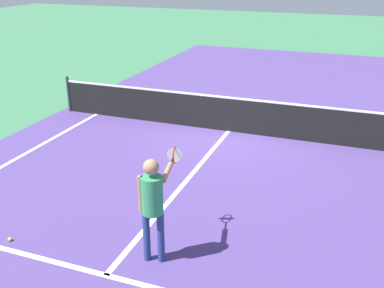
{
  "coord_description": "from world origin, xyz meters",
  "views": [
    {
      "loc": [
        3.06,
        -10.97,
        4.28
      ],
      "look_at": [
        0.25,
        -3.48,
        1.0
      ],
      "focal_mm": 42.09,
      "sensor_mm": 36.0,
      "label": 1
    }
  ],
  "objects": [
    {
      "name": "line_center_service",
      "position": [
        0.0,
        -3.2,
        0.0
      ],
      "size": [
        0.1,
        6.4,
        0.01
      ],
      "primitive_type": "cube",
      "color": "white",
      "rests_on": "ground_plane"
    },
    {
      "name": "line_service_near",
      "position": [
        0.0,
        -6.4,
        0.0
      ],
      "size": [
        8.22,
        0.1,
        0.01
      ],
      "primitive_type": "cube",
      "color": "white",
      "rests_on": "ground_plane"
    },
    {
      "name": "tennis_ball_mid_court",
      "position": [
        -1.93,
        -6.19,
        0.03
      ],
      "size": [
        0.07,
        0.07,
        0.07
      ],
      "primitive_type": "sphere",
      "color": "#CCE033",
      "rests_on": "ground_plane"
    },
    {
      "name": "court_surface_inbounds",
      "position": [
        0.0,
        0.0,
        0.0
      ],
      "size": [
        10.62,
        24.4,
        0.0
      ],
      "primitive_type": "cube",
      "color": "#4C387A",
      "rests_on": "ground_plane"
    },
    {
      "name": "player_near",
      "position": [
        0.5,
        -5.78,
        1.06
      ],
      "size": [
        0.41,
        1.23,
        1.69
      ],
      "color": "navy",
      "rests_on": "ground_plane"
    },
    {
      "name": "net",
      "position": [
        0.0,
        0.0,
        0.49
      ],
      "size": [
        10.14,
        0.09,
        1.07
      ],
      "color": "#33383D",
      "rests_on": "ground_plane"
    },
    {
      "name": "ground_plane",
      "position": [
        0.0,
        0.0,
        0.0
      ],
      "size": [
        60.0,
        60.0,
        0.0
      ],
      "primitive_type": "plane",
      "color": "#38724C"
    }
  ]
}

